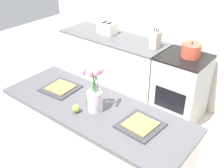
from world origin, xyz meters
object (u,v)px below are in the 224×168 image
Objects in this scene: plate_setting_right at (140,125)px; knife_block at (156,40)px; plate_setting_left at (61,88)px; stove_range at (181,88)px; toaster at (107,28)px; cooking_pot at (191,50)px; flower_vase at (95,95)px; pear_figurine at (76,108)px.

knife_block is at bearing 117.06° from plate_setting_right.
plate_setting_left and plate_setting_right have the same top height.
stove_range is 3.32× the size of knife_block.
knife_block reaches higher than stove_range.
toaster reaches higher than stove_range.
cooking_pot is (1.35, -0.00, -0.00)m from toaster.
stove_range is 1.75m from flower_vase.
toaster is at bearing 177.81° from stove_range.
stove_range is 1.75m from plate_setting_left.
pear_figurine reaches higher than stove_range.
pear_figurine is at bearing -24.84° from plate_setting_left.
flower_vase is 0.20m from pear_figurine.
plate_setting_right is (0.93, 0.00, 0.00)m from plate_setting_left.
toaster is (-1.14, 1.80, -0.01)m from pear_figurine.
toaster is (-0.74, 1.62, 0.02)m from plate_setting_left.
flower_vase reaches higher than cooking_pot.
cooking_pot is at bearing 83.09° from pear_figurine.
plate_setting_right is (0.43, 0.06, -0.14)m from flower_vase.
toaster is at bearing 114.64° from plate_setting_left.
plate_setting_left is at bearing -110.72° from cooking_pot.
flower_vase is at bearing 51.09° from pear_figurine.
cooking_pot is at bearing 101.01° from plate_setting_right.
toaster is at bearing 178.41° from knife_block.
stove_range is at bearing -2.19° from toaster.
plate_setting_right is 1.34× the size of cooking_pot.
flower_vase is 1.68× the size of cooking_pot.
cooking_pot reaches higher than pear_figurine.
knife_block is (-0.45, 0.03, 0.56)m from stove_range.
cooking_pot is at bearing 2.32° from knife_block.
pear_figurine is 1.80m from knife_block.
pear_figurine is 0.44m from plate_setting_left.
cooking_pot is (0.05, 0.05, 0.53)m from stove_range.
pear_figurine is 0.43× the size of cooking_pot.
stove_range is at bearing -3.32° from knife_block.
stove_range is 2.69× the size of plate_setting_right.
pear_figurine is 0.56m from plate_setting_right.
knife_block is (0.85, -0.02, 0.03)m from toaster.
stove_range is 2.69× the size of plate_setting_left.
stove_range is at bearing 87.65° from flower_vase.
plate_setting_left is at bearing 180.00° from plate_setting_right.
plate_setting_left is at bearing 173.68° from flower_vase.
plate_setting_left is at bearing -93.97° from knife_block.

